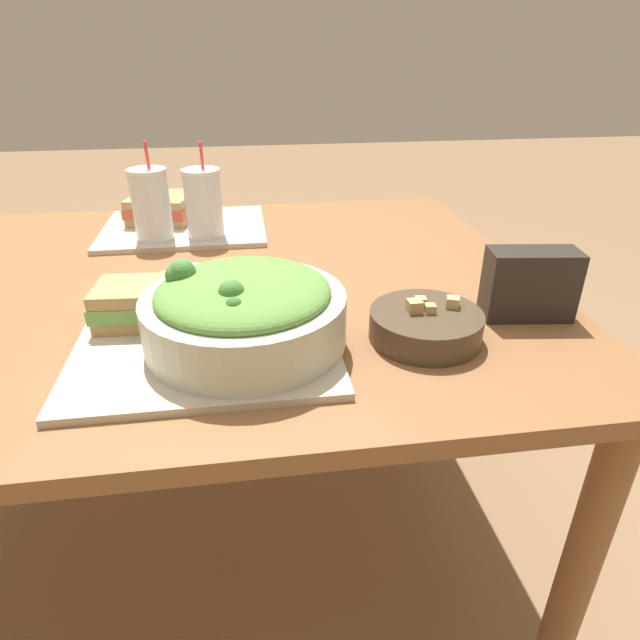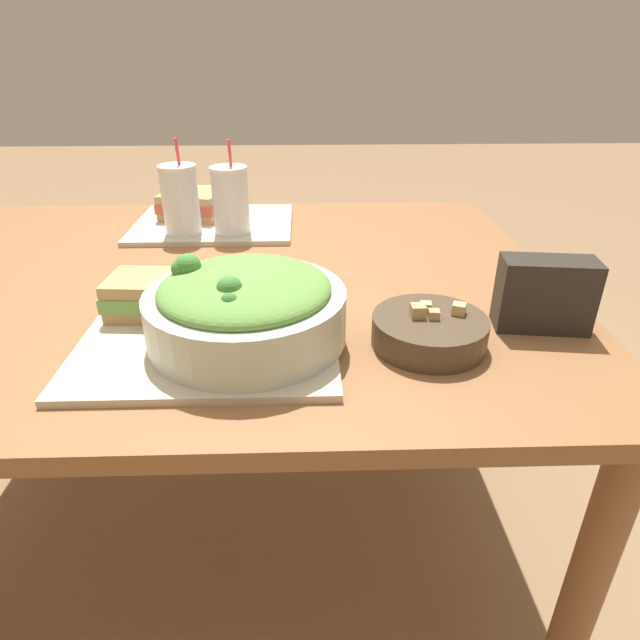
% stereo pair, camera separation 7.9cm
% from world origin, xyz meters
% --- Properties ---
extents(ground_plane, '(12.00, 12.00, 0.00)m').
position_xyz_m(ground_plane, '(0.00, 0.00, 0.00)').
color(ground_plane, '#846647').
extents(dining_table, '(1.40, 1.06, 0.74)m').
position_xyz_m(dining_table, '(0.00, 0.00, 0.66)').
color(dining_table, brown).
rests_on(dining_table, ground_plane).
extents(tray_near, '(0.39, 0.31, 0.01)m').
position_xyz_m(tray_near, '(0.06, -0.28, 0.75)').
color(tray_near, '#BCB29E').
rests_on(tray_near, dining_table).
extents(tray_far, '(0.39, 0.31, 0.01)m').
position_xyz_m(tray_far, '(-0.01, 0.32, 0.75)').
color(tray_far, '#BCB29E').
rests_on(tray_far, dining_table).
extents(salad_bowl, '(0.30, 0.30, 0.12)m').
position_xyz_m(salad_bowl, '(0.12, -0.28, 0.81)').
color(salad_bowl, beige).
rests_on(salad_bowl, tray_near).
extents(soup_bowl, '(0.17, 0.17, 0.07)m').
position_xyz_m(soup_bowl, '(0.40, -0.29, 0.76)').
color(soup_bowl, '#473828').
rests_on(soup_bowl, dining_table).
extents(sandwich_near, '(0.16, 0.11, 0.06)m').
position_xyz_m(sandwich_near, '(-0.04, -0.19, 0.78)').
color(sandwich_near, tan).
rests_on(sandwich_near, tray_near).
extents(baguette_near, '(0.16, 0.11, 0.06)m').
position_xyz_m(baguette_near, '(0.06, -0.16, 0.78)').
color(baguette_near, tan).
rests_on(baguette_near, tray_near).
extents(sandwich_far, '(0.17, 0.13, 0.06)m').
position_xyz_m(sandwich_far, '(-0.07, 0.35, 0.78)').
color(sandwich_far, tan).
rests_on(sandwich_far, tray_far).
extents(baguette_far, '(0.15, 0.07, 0.06)m').
position_xyz_m(baguette_far, '(-0.05, 0.44, 0.78)').
color(baguette_far, tan).
rests_on(baguette_far, tray_far).
extents(drink_cup_dark, '(0.09, 0.09, 0.22)m').
position_xyz_m(drink_cup_dark, '(-0.07, 0.23, 0.82)').
color(drink_cup_dark, silver).
rests_on(drink_cup_dark, tray_far).
extents(drink_cup_red, '(0.09, 0.09, 0.21)m').
position_xyz_m(drink_cup_red, '(0.04, 0.23, 0.82)').
color(drink_cup_red, silver).
rests_on(drink_cup_red, tray_far).
extents(chip_bag, '(0.15, 0.08, 0.12)m').
position_xyz_m(chip_bag, '(0.59, -0.24, 0.80)').
color(chip_bag, '#28231E').
rests_on(chip_bag, dining_table).
extents(napkin_folded, '(0.16, 0.14, 0.00)m').
position_xyz_m(napkin_folded, '(0.07, 0.02, 0.74)').
color(napkin_folded, white).
rests_on(napkin_folded, dining_table).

